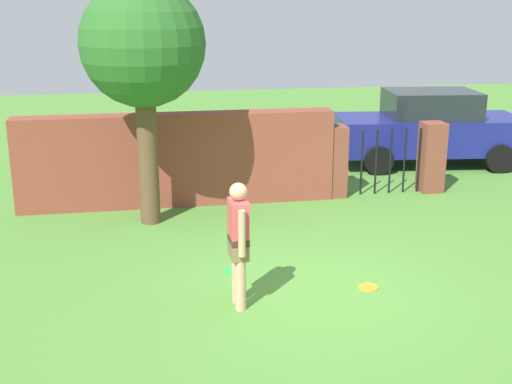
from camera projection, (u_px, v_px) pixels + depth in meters
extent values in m
plane|color=#4C8433|center=(312.00, 290.00, 9.01)|extent=(40.00, 40.00, 0.00)
cube|color=brown|center=(177.00, 160.00, 12.52)|extent=(5.86, 0.50, 1.72)
cylinder|color=brown|center=(148.00, 153.00, 11.37)|extent=(0.34, 0.34, 2.48)
sphere|color=#286023|center=(143.00, 44.00, 10.87)|extent=(2.06, 2.06, 2.06)
cylinder|color=tan|center=(237.00, 271.00, 8.54)|extent=(0.14, 0.14, 0.85)
cylinder|color=tan|center=(240.00, 278.00, 8.34)|extent=(0.14, 0.14, 0.85)
cube|color=olive|center=(239.00, 247.00, 8.33)|extent=(0.23, 0.37, 0.28)
cube|color=#CC4C4C|center=(238.00, 222.00, 8.24)|extent=(0.23, 0.37, 0.55)
sphere|color=tan|center=(238.00, 192.00, 8.14)|extent=(0.22, 0.22, 0.22)
cylinder|color=tan|center=(235.00, 222.00, 8.48)|extent=(0.09, 0.09, 0.58)
cylinder|color=tan|center=(242.00, 234.00, 8.05)|extent=(0.09, 0.09, 0.58)
cube|color=brown|center=(334.00, 161.00, 13.07)|extent=(0.44, 0.44, 1.40)
cube|color=brown|center=(431.00, 157.00, 13.41)|extent=(0.44, 0.44, 1.40)
cylinder|color=black|center=(347.00, 163.00, 13.13)|extent=(0.04, 0.04, 1.30)
cylinder|color=black|center=(362.00, 163.00, 13.18)|extent=(0.04, 0.04, 1.30)
cylinder|color=black|center=(376.00, 162.00, 13.23)|extent=(0.04, 0.04, 1.30)
cylinder|color=black|center=(390.00, 161.00, 13.28)|extent=(0.04, 0.04, 1.30)
cylinder|color=black|center=(404.00, 161.00, 13.33)|extent=(0.04, 0.04, 1.30)
cylinder|color=black|center=(419.00, 160.00, 13.38)|extent=(0.04, 0.04, 1.30)
cube|color=navy|center=(429.00, 134.00, 15.56)|extent=(4.36, 2.16, 0.80)
cube|color=#1E2328|center=(431.00, 104.00, 15.36)|extent=(2.15, 1.71, 0.60)
cylinder|color=black|center=(379.00, 160.00, 14.77)|extent=(0.66, 0.29, 0.64)
cylinder|color=black|center=(362.00, 144.00, 16.40)|extent=(0.66, 0.29, 0.64)
cylinder|color=black|center=(500.00, 158.00, 14.94)|extent=(0.66, 0.29, 0.64)
cylinder|color=black|center=(471.00, 142.00, 16.57)|extent=(0.66, 0.29, 0.64)
cylinder|color=orange|center=(368.00, 287.00, 9.07)|extent=(0.27, 0.27, 0.02)
cylinder|color=green|center=(233.00, 272.00, 9.59)|extent=(0.27, 0.27, 0.02)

